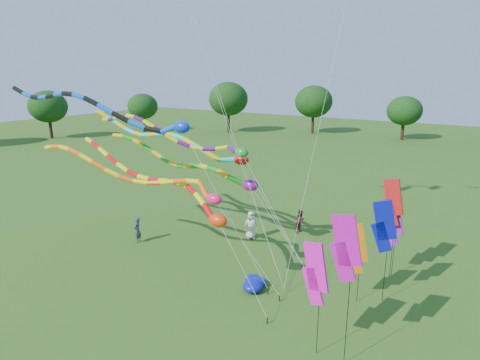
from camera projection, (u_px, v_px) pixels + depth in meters
The scene contains 18 objects.
ground at pixel (189, 319), 17.13m from camera, with size 160.00×160.00×0.00m, color #2B5616.
tree_ring at pixel (34, 212), 14.30m from camera, with size 121.31×116.01×9.67m.
tube_kite_red at pixel (162, 184), 21.12m from camera, with size 14.92×3.21×6.75m.
tube_kite_orange at pixel (145, 177), 20.20m from camera, with size 13.75×2.22×6.95m.
tube_kite_purple at pixel (181, 137), 21.30m from camera, with size 13.73×1.39×8.51m.
tube_kite_blue at pixel (106, 111), 20.44m from camera, with size 16.15×2.17×9.95m.
tube_kite_cyan at pixel (179, 142), 23.69m from camera, with size 14.96×1.13×8.23m.
tube_kite_green at pixel (197, 166), 23.85m from camera, with size 13.53×1.12×6.81m.
banner_pole_magenta_b at pixel (345, 249), 13.48m from camera, with size 1.16×0.13×5.72m.
banner_pole_magenta_a at pixel (315, 274), 14.38m from camera, with size 1.15×0.33×4.45m.
banner_pole_red at pixel (392, 203), 19.75m from camera, with size 1.15×0.32×5.24m.
banner_pole_orange at pixel (355, 249), 17.88m from camera, with size 1.13×0.43×3.80m.
banner_pole_blue_b at pixel (384, 227), 17.60m from camera, with size 1.11×0.50×4.90m.
banner_pole_violet at pixel (392, 223), 20.17m from camera, with size 1.16×0.19×4.12m.
blue_nylon_heap at pixel (262, 286), 19.30m from camera, with size 1.29×1.39×0.53m.
person_a at pixel (251, 225), 25.26m from camera, with size 0.87×0.57×1.78m, color beige.
person_b at pixel (137, 230), 24.70m from camera, with size 0.59×0.38×1.61m, color #383C4F.
person_c at pixel (301, 221), 26.29m from camera, with size 0.74×0.58×1.53m, color #883142.
Camera 1 is at (10.03, -11.39, 10.17)m, focal length 30.00 mm.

